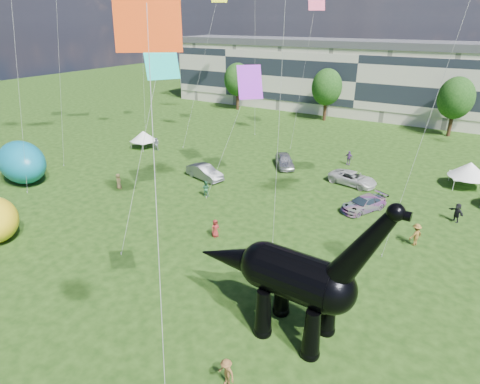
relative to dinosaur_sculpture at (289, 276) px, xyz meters
The scene contains 14 objects.
ground 6.05m from the dinosaur_sculpture, 154.81° to the right, with size 220.00×220.00×0.00m, color #16330C.
terrace_row 61.26m from the dinosaur_sculpture, 101.63° to the left, with size 78.00×11.00×12.00m, color beige.
tree_far_left 61.51m from the dinosaur_sculpture, 123.98° to the left, with size 5.20×5.20×9.44m.
tree_mid_left 53.58m from the dinosaur_sculpture, 107.78° to the left, with size 5.20×5.20×9.44m.
tree_mid_right 51.15m from the dinosaur_sculpture, 85.89° to the left, with size 5.20×5.20×9.44m.
dinosaur_sculpture is the anchor object (origin of this frame).
car_silver 28.05m from the dinosaur_sculpture, 115.43° to the left, with size 1.91×4.75×1.62m, color #B0B0B5.
car_grey 24.93m from the dinosaur_sculpture, 136.66° to the left, with size 1.69×4.83×1.59m, color slate.
car_white 24.28m from the dinosaur_sculpture, 97.69° to the left, with size 2.38×5.17×1.44m, color silver.
car_dark 18.32m from the dinosaur_sculpture, 91.42° to the left, with size 1.96×4.82×1.40m, color #595960.
gazebo_near 30.45m from the dinosaur_sculpture, 75.81° to the left, with size 4.83×4.83×2.81m.
gazebo_left 39.14m from the dinosaur_sculpture, 145.31° to the left, with size 3.84×3.84×2.42m.
inflatable_teal 35.20m from the dinosaur_sculpture, behind, with size 7.24×4.52×4.52m, color #0C7495.
visitors 16.04m from the dinosaur_sculpture, 107.89° to the left, with size 50.02×39.25×1.87m.
Camera 1 is at (11.45, -15.04, 16.68)m, focal length 30.00 mm.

